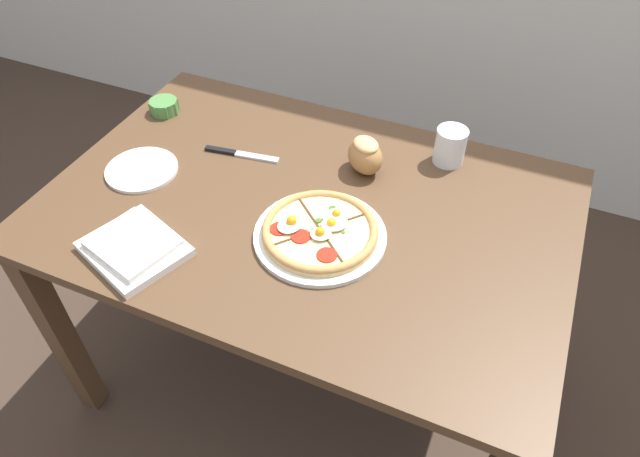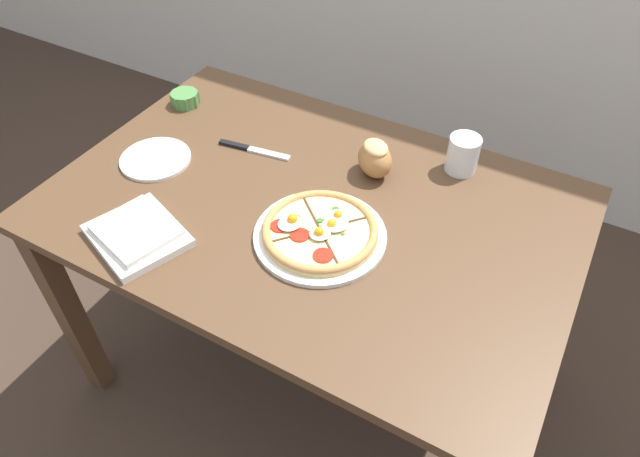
{
  "view_description": "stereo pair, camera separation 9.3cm",
  "coord_description": "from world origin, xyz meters",
  "px_view_note": "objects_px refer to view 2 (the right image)",
  "views": [
    {
      "loc": [
        0.45,
        -0.95,
        1.71
      ],
      "look_at": [
        0.08,
        -0.09,
        0.79
      ],
      "focal_mm": 32.0,
      "sensor_mm": 36.0,
      "label": 1
    },
    {
      "loc": [
        0.53,
        -0.91,
        1.71
      ],
      "look_at": [
        0.08,
        -0.09,
        0.79
      ],
      "focal_mm": 32.0,
      "sensor_mm": 36.0,
      "label": 2
    }
  ],
  "objects_px": {
    "napkin_folded": "(137,234)",
    "dining_table": "(311,234)",
    "bread_piece_near": "(375,158)",
    "knife_main": "(253,150)",
    "pizza": "(320,232)",
    "ramekin_bowl": "(185,98)",
    "water_glass": "(463,156)",
    "side_saucer": "(156,159)"
  },
  "relations": [
    {
      "from": "napkin_folded",
      "to": "dining_table",
      "type": "bearing_deg",
      "value": 45.89
    },
    {
      "from": "napkin_folded",
      "to": "bread_piece_near",
      "type": "distance_m",
      "value": 0.62
    },
    {
      "from": "napkin_folded",
      "to": "knife_main",
      "type": "xyz_separation_m",
      "value": [
        0.04,
        0.41,
        -0.01
      ]
    },
    {
      "from": "napkin_folded",
      "to": "knife_main",
      "type": "height_order",
      "value": "napkin_folded"
    },
    {
      "from": "knife_main",
      "to": "pizza",
      "type": "bearing_deg",
      "value": -40.21
    },
    {
      "from": "dining_table",
      "to": "ramekin_bowl",
      "type": "bearing_deg",
      "value": 159.51
    },
    {
      "from": "water_glass",
      "to": "side_saucer",
      "type": "relative_size",
      "value": 0.52
    },
    {
      "from": "water_glass",
      "to": "pizza",
      "type": "bearing_deg",
      "value": -116.39
    },
    {
      "from": "pizza",
      "to": "water_glass",
      "type": "relative_size",
      "value": 3.14
    },
    {
      "from": "bread_piece_near",
      "to": "water_glass",
      "type": "relative_size",
      "value": 1.37
    },
    {
      "from": "ramekin_bowl",
      "to": "bread_piece_near",
      "type": "xyz_separation_m",
      "value": [
        0.64,
        -0.02,
        0.03
      ]
    },
    {
      "from": "pizza",
      "to": "napkin_folded",
      "type": "xyz_separation_m",
      "value": [
        -0.37,
        -0.21,
        -0.0
      ]
    },
    {
      "from": "dining_table",
      "to": "knife_main",
      "type": "height_order",
      "value": "knife_main"
    },
    {
      "from": "pizza",
      "to": "napkin_folded",
      "type": "relative_size",
      "value": 1.17
    },
    {
      "from": "napkin_folded",
      "to": "side_saucer",
      "type": "distance_m",
      "value": 0.3
    },
    {
      "from": "bread_piece_near",
      "to": "side_saucer",
      "type": "height_order",
      "value": "bread_piece_near"
    },
    {
      "from": "dining_table",
      "to": "water_glass",
      "type": "bearing_deg",
      "value": 48.48
    },
    {
      "from": "knife_main",
      "to": "side_saucer",
      "type": "height_order",
      "value": "same"
    },
    {
      "from": "napkin_folded",
      "to": "water_glass",
      "type": "xyz_separation_m",
      "value": [
        0.57,
        0.61,
        0.03
      ]
    },
    {
      "from": "knife_main",
      "to": "water_glass",
      "type": "height_order",
      "value": "water_glass"
    },
    {
      "from": "bread_piece_near",
      "to": "side_saucer",
      "type": "relative_size",
      "value": 0.72
    },
    {
      "from": "pizza",
      "to": "ramekin_bowl",
      "type": "bearing_deg",
      "value": 154.83
    },
    {
      "from": "ramekin_bowl",
      "to": "dining_table",
      "type": "bearing_deg",
      "value": -20.49
    },
    {
      "from": "side_saucer",
      "to": "napkin_folded",
      "type": "bearing_deg",
      "value": -56.85
    },
    {
      "from": "dining_table",
      "to": "water_glass",
      "type": "distance_m",
      "value": 0.44
    },
    {
      "from": "pizza",
      "to": "side_saucer",
      "type": "bearing_deg",
      "value": 175.86
    },
    {
      "from": "water_glass",
      "to": "side_saucer",
      "type": "height_order",
      "value": "water_glass"
    },
    {
      "from": "pizza",
      "to": "water_glass",
      "type": "height_order",
      "value": "water_glass"
    },
    {
      "from": "side_saucer",
      "to": "ramekin_bowl",
      "type": "bearing_deg",
      "value": 112.06
    },
    {
      "from": "side_saucer",
      "to": "dining_table",
      "type": "bearing_deg",
      "value": 6.51
    },
    {
      "from": "napkin_folded",
      "to": "ramekin_bowl",
      "type": "bearing_deg",
      "value": 117.75
    },
    {
      "from": "dining_table",
      "to": "napkin_folded",
      "type": "distance_m",
      "value": 0.44
    },
    {
      "from": "pizza",
      "to": "knife_main",
      "type": "xyz_separation_m",
      "value": [
        -0.32,
        0.2,
        -0.01
      ]
    },
    {
      "from": "dining_table",
      "to": "bread_piece_near",
      "type": "distance_m",
      "value": 0.26
    },
    {
      "from": "ramekin_bowl",
      "to": "napkin_folded",
      "type": "height_order",
      "value": "ramekin_bowl"
    },
    {
      "from": "ramekin_bowl",
      "to": "napkin_folded",
      "type": "relative_size",
      "value": 0.33
    },
    {
      "from": "ramekin_bowl",
      "to": "napkin_folded",
      "type": "bearing_deg",
      "value": -62.25
    },
    {
      "from": "ramekin_bowl",
      "to": "water_glass",
      "type": "height_order",
      "value": "water_glass"
    },
    {
      "from": "dining_table",
      "to": "side_saucer",
      "type": "relative_size",
      "value": 6.82
    },
    {
      "from": "side_saucer",
      "to": "pizza",
      "type": "bearing_deg",
      "value": -4.14
    },
    {
      "from": "bread_piece_near",
      "to": "side_saucer",
      "type": "bearing_deg",
      "value": -156.14
    },
    {
      "from": "pizza",
      "to": "water_glass",
      "type": "bearing_deg",
      "value": 63.61
    }
  ]
}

